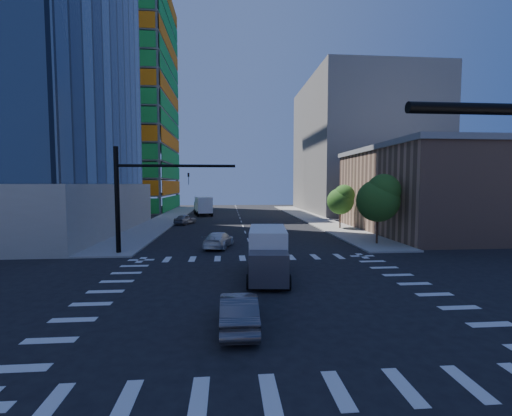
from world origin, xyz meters
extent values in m
plane|color=black|center=(0.00, 0.00, 0.00)|extent=(160.00, 160.00, 0.00)
cube|color=silver|center=(0.00, 0.00, 0.01)|extent=(20.00, 20.00, 0.01)
cube|color=gray|center=(12.50, 40.00, 0.07)|extent=(5.00, 60.00, 0.15)
cube|color=gray|center=(-12.50, 40.00, 0.07)|extent=(5.00, 60.00, 0.15)
cube|color=green|center=(-14.90, 62.00, 24.50)|extent=(0.12, 24.00, 49.00)
cube|color=orange|center=(-27.50, 49.40, 24.50)|extent=(24.00, 0.12, 49.00)
cube|color=#A77B61|center=(25.00, 22.00, 5.00)|extent=(20.00, 22.00, 10.00)
cube|color=slate|center=(25.00, 22.00, 10.30)|extent=(20.50, 22.50, 0.60)
cube|color=slate|center=(27.00, 55.00, 14.00)|extent=(24.00, 30.00, 28.00)
cylinder|color=black|center=(-11.50, 11.50, 4.65)|extent=(0.40, 0.40, 9.00)
cylinder|color=black|center=(-6.50, 11.50, 7.55)|extent=(10.00, 0.24, 0.24)
imported|color=black|center=(-5.50, 11.50, 6.45)|extent=(0.16, 0.20, 1.00)
cylinder|color=#382316|center=(12.50, 14.00, 1.29)|extent=(0.20, 0.20, 2.27)
sphere|color=#1C4512|center=(12.50, 14.00, 4.38)|extent=(4.16, 4.16, 4.16)
sphere|color=#417B29|center=(12.90, 13.70, 5.35)|extent=(3.25, 3.25, 3.25)
cylinder|color=#382316|center=(12.80, 26.00, 1.11)|extent=(0.20, 0.20, 1.92)
sphere|color=#1C4512|center=(12.80, 26.00, 3.72)|extent=(3.52, 3.52, 3.52)
sphere|color=#417B29|center=(13.20, 25.70, 4.55)|extent=(2.75, 2.75, 2.75)
imported|color=black|center=(3.25, 21.07, 0.68)|extent=(2.29, 4.92, 1.37)
imported|color=silver|center=(-3.01, 13.88, 0.74)|extent=(3.22, 5.46, 1.48)
imported|color=#929399|center=(-8.50, 33.33, 0.75)|extent=(3.30, 4.75, 1.50)
imported|color=#504F55|center=(-1.74, -4.37, 0.72)|extent=(1.54, 4.35, 1.43)
cube|color=silver|center=(0.35, 2.86, 1.84)|extent=(2.79, 5.05, 2.52)
cube|color=#3F3E45|center=(0.35, 2.86, 1.21)|extent=(2.39, 1.96, 1.84)
cube|color=white|center=(-6.92, 47.85, 2.11)|extent=(3.72, 5.97, 2.89)
cube|color=#3F3E45|center=(-6.92, 47.85, 1.39)|extent=(2.90, 2.47, 2.11)
camera|label=1|loc=(-2.18, -18.31, 5.99)|focal=24.00mm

